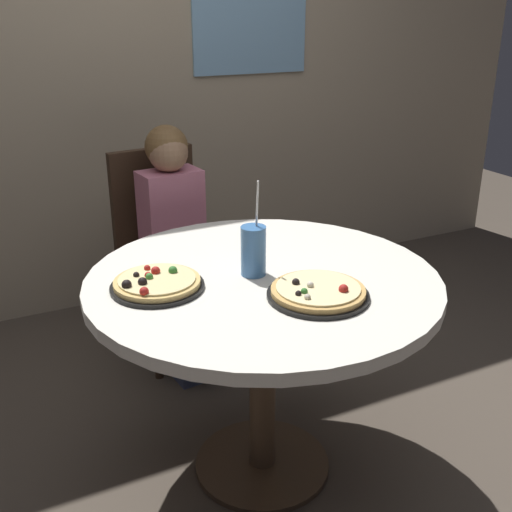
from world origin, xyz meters
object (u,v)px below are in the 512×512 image
soda_cup (253,250)px  pizza_veggie (157,283)px  diner_child (181,264)px  chair_wooden (164,242)px  dining_table (263,306)px  pizza_cheese (318,292)px

soda_cup → pizza_veggie: bearing=173.9°
diner_child → soda_cup: size_ratio=3.52×
chair_wooden → pizza_veggie: chair_wooden is taller
chair_wooden → pizza_veggie: bearing=-109.0°
chair_wooden → dining_table: bearing=-89.5°
dining_table → diner_child: (0.01, 0.81, -0.16)m
diner_child → pizza_cheese: size_ratio=3.58×
dining_table → soda_cup: (-0.02, 0.03, 0.19)m
chair_wooden → diner_child: (0.02, -0.18, -0.05)m
chair_wooden → pizza_veggie: 1.01m
diner_child → pizza_veggie: (-0.34, -0.75, 0.28)m
dining_table → pizza_veggie: pizza_veggie is taller
chair_wooden → pizza_cheese: bearing=-86.0°
pizza_veggie → chair_wooden: bearing=71.0°
diner_child → soda_cup: bearing=-92.1°
dining_table → chair_wooden: bearing=90.5°
pizza_cheese → diner_child: bearing=93.7°
pizza_cheese → soda_cup: (-0.10, 0.23, 0.06)m
dining_table → pizza_veggie: 0.36m
chair_wooden → soda_cup: size_ratio=3.09×
pizza_veggie → soda_cup: soda_cup is taller
pizza_veggie → pizza_cheese: bearing=-33.6°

